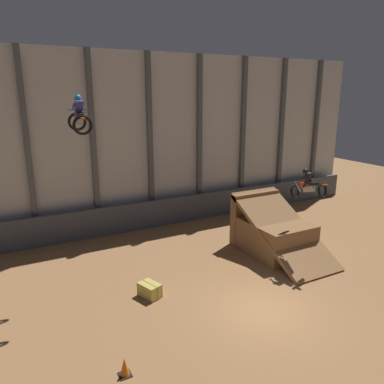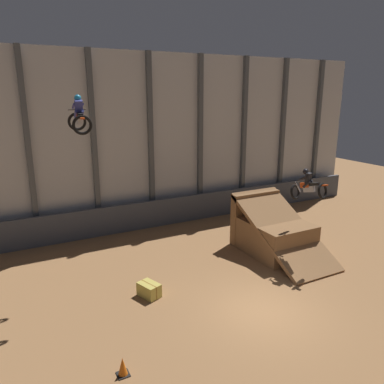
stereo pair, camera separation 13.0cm
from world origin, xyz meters
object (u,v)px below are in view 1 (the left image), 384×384
rider_bike_left_air (79,117)px  dirt_ramp (271,232)px  hay_bale_trackside (150,290)px  rider_bike_right_air (308,186)px  traffic_cone_near_ramp (125,367)px

rider_bike_left_air → dirt_ramp: bearing=0.0°
dirt_ramp → hay_bale_trackside: dirt_ramp is taller
dirt_ramp → rider_bike_left_air: rider_bike_left_air is taller
dirt_ramp → rider_bike_right_air: rider_bike_right_air is taller
traffic_cone_near_ramp → hay_bale_trackside: bearing=58.6°
rider_bike_left_air → hay_bale_trackside: (1.86, -1.98, -6.83)m
rider_bike_right_air → traffic_cone_near_ramp: rider_bike_right_air is taller
rider_bike_left_air → traffic_cone_near_ramp: bearing=-90.6°
dirt_ramp → rider_bike_left_air: 11.07m
rider_bike_left_air → hay_bale_trackside: rider_bike_left_air is taller
dirt_ramp → hay_bale_trackside: (-7.36, -1.37, -0.73)m
dirt_ramp → hay_bale_trackside: bearing=-169.4°
traffic_cone_near_ramp → hay_bale_trackside: 4.41m
dirt_ramp → traffic_cone_near_ramp: dirt_ramp is taller
rider_bike_left_air → rider_bike_right_air: 10.46m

